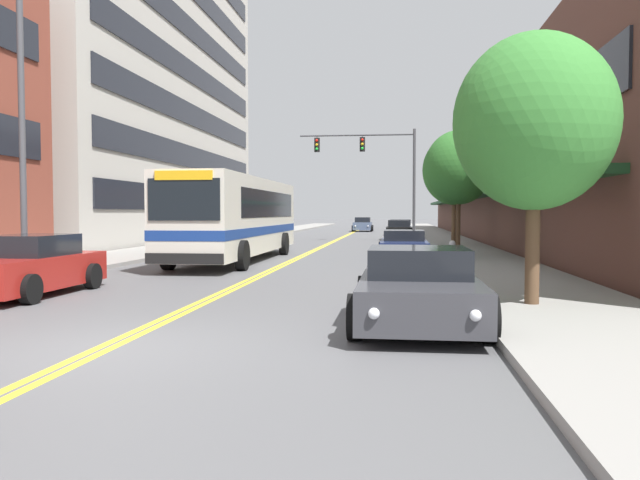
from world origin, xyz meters
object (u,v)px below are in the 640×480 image
at_px(car_navy_parked_right_far, 404,245).
at_px(street_tree_right_mid, 459,168).
at_px(car_black_parked_right_mid, 399,231).
at_px(car_dark_grey_parked_right_foreground, 418,289).
at_px(car_silver_parked_right_end, 400,228).
at_px(car_slate_blue_moving_lead, 363,225).
at_px(traffic_signal_mast, 376,161).
at_px(street_lamp_left_near, 35,105).
at_px(city_bus, 238,215).
at_px(street_tree_right_near, 534,123).
at_px(fire_hydrant, 452,253).
at_px(street_tree_right_far, 454,170).
at_px(car_red_parked_left_near, 29,267).

bearing_deg(car_navy_parked_right_far, street_tree_right_mid, 8.08).
bearing_deg(car_black_parked_right_mid, car_dark_grey_parked_right_foreground, -89.67).
distance_m(car_silver_parked_right_end, car_slate_blue_moving_lead, 11.23).
distance_m(car_black_parked_right_mid, traffic_signal_mast, 5.40).
xyz_separation_m(car_slate_blue_moving_lead, street_lamp_left_near, (-5.67, -47.82, 3.95)).
distance_m(car_navy_parked_right_far, street_tree_right_mid, 3.90).
bearing_deg(street_lamp_left_near, car_silver_parked_right_end, 75.90).
relative_size(city_bus, street_tree_right_near, 2.42).
height_order(traffic_signal_mast, street_tree_right_mid, traffic_signal_mast).
bearing_deg(street_tree_right_near, street_tree_right_mid, 90.29).
bearing_deg(car_slate_blue_moving_lead, car_dark_grey_parked_right_foreground, -85.92).
relative_size(city_bus, car_navy_parked_right_far, 2.56).
height_order(car_navy_parked_right_far, street_lamp_left_near, street_lamp_left_near).
distance_m(car_slate_blue_moving_lead, street_tree_right_near, 50.64).
height_order(car_navy_parked_right_far, fire_hydrant, car_navy_parked_right_far).
distance_m(car_slate_blue_moving_lead, traffic_signal_mast, 22.43).
height_order(car_silver_parked_right_end, street_tree_right_far, street_tree_right_far).
bearing_deg(car_slate_blue_moving_lead, fire_hydrant, -82.79).
bearing_deg(car_slate_blue_moving_lead, car_red_parked_left_near, -95.88).
height_order(car_black_parked_right_mid, car_navy_parked_right_far, car_black_parked_right_mid).
relative_size(car_red_parked_left_near, street_tree_right_near, 0.86).
relative_size(car_navy_parked_right_far, street_tree_right_far, 0.82).
relative_size(city_bus, car_black_parked_right_mid, 2.77).
xyz_separation_m(car_red_parked_left_near, street_lamp_left_near, (-0.60, 1.38, 3.96)).
distance_m(city_bus, street_tree_right_mid, 9.22).
xyz_separation_m(car_dark_grey_parked_right_foreground, car_black_parked_right_mid, (-0.19, 32.56, 0.03)).
xyz_separation_m(street_tree_right_far, fire_hydrant, (-1.24, -13.18, -3.64)).
bearing_deg(street_tree_right_near, car_slate_blue_moving_lead, 96.74).
xyz_separation_m(car_red_parked_left_near, street_tree_right_far, (11.52, 21.21, 3.55)).
height_order(car_dark_grey_parked_right_foreground, car_black_parked_right_mid, car_black_parked_right_mid).
bearing_deg(street_tree_right_mid, car_silver_parked_right_end, 94.86).
xyz_separation_m(city_bus, car_red_parked_left_near, (-2.14, -10.84, -1.17)).
bearing_deg(car_dark_grey_parked_right_foreground, car_slate_blue_moving_lead, 94.08).
distance_m(city_bus, car_slate_blue_moving_lead, 38.49).
relative_size(car_red_parked_left_near, car_slate_blue_moving_lead, 1.04).
xyz_separation_m(traffic_signal_mast, street_tree_right_far, (4.46, -6.12, -1.02)).
relative_size(car_black_parked_right_mid, street_tree_right_mid, 0.88).
bearing_deg(car_silver_parked_right_end, car_red_parked_left_near, -102.78).
xyz_separation_m(car_dark_grey_parked_right_foreground, street_tree_right_far, (2.75, 24.00, 3.57)).
height_order(street_tree_right_near, street_tree_right_mid, street_tree_right_near).
bearing_deg(traffic_signal_mast, car_black_parked_right_mid, 58.04).
bearing_deg(car_navy_parked_right_far, car_black_parked_right_mid, 90.43).
bearing_deg(street_tree_right_far, car_red_parked_left_near, -118.52).
bearing_deg(street_tree_right_far, car_black_parked_right_mid, 108.93).
height_order(car_dark_grey_parked_right_foreground, fire_hydrant, car_dark_grey_parked_right_foreground).
bearing_deg(car_black_parked_right_mid, fire_hydrant, -85.56).
relative_size(city_bus, car_dark_grey_parked_right_foreground, 2.85).
relative_size(traffic_signal_mast, street_lamp_left_near, 0.98).
height_order(street_tree_right_far, fire_hydrant, street_tree_right_far).
distance_m(traffic_signal_mast, street_tree_right_near, 28.65).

